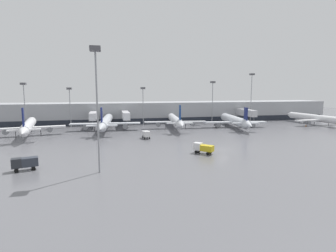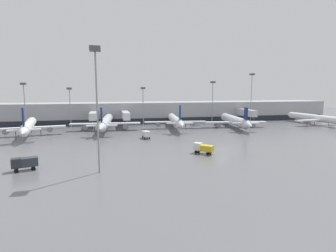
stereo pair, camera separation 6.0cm
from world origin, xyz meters
TOP-DOWN VIEW (x-y plane):
  - ground_plane at (0.00, 0.00)m, footprint 320.00×320.00m
  - terminal_building at (-0.09, 61.79)m, footprint 160.00×30.34m
  - parked_jet_0 at (-52.31, 31.79)m, footprint 22.26×34.36m
  - parked_jet_1 at (58.22, 32.46)m, footprint 23.27×39.11m
  - parked_jet_2 at (-28.37, 37.79)m, footprint 24.95×38.12m
  - parked_jet_3 at (-2.56, 37.05)m, footprint 23.58×33.70m
  - parked_jet_4 at (20.84, 34.80)m, footprint 24.83×35.48m
  - service_truck_0 at (-16.41, 19.14)m, footprint 1.97×4.26m
  - service_truck_1 at (-6.45, -2.98)m, footprint 4.42×4.43m
  - service_truck_2 at (-42.44, -7.78)m, footprint 4.62×2.80m
  - traffic_cone_1 at (51.00, 31.74)m, footprint 0.50×0.50m
  - apron_light_mast_0 at (-57.55, 48.48)m, footprint 1.80×1.80m
  - apron_light_mast_1 at (17.48, 49.64)m, footprint 1.80×1.80m
  - apron_light_mast_2 at (-41.75, 49.43)m, footprint 1.80×1.80m
  - apron_light_mast_3 at (-29.26, -12.00)m, footprint 1.80×1.80m
  - apron_light_mast_4 at (37.22, 51.25)m, footprint 1.80×1.80m
  - apron_light_mast_5 at (-13.26, 48.98)m, footprint 1.80×1.80m

SIDE VIEW (x-z plane):
  - ground_plane at x=0.00m, z-range 0.00..0.00m
  - traffic_cone_1 at x=51.00m, z-range 0.00..0.73m
  - service_truck_1 at x=-6.45m, z-range 0.20..2.59m
  - service_truck_0 at x=-16.41m, z-range 0.22..2.58m
  - service_truck_2 at x=-42.44m, z-range 0.28..2.66m
  - parked_jet_4 at x=20.84m, z-range -1.62..6.94m
  - parked_jet_1 at x=58.22m, z-range -1.76..7.45m
  - parked_jet_3 at x=-2.56m, z-range -1.67..7.88m
  - parked_jet_2 at x=-28.37m, z-range -1.48..7.73m
  - parked_jet_0 at x=-52.31m, z-range -1.67..8.03m
  - terminal_building at x=-0.09m, z-range 0.00..9.00m
  - apron_light_mast_2 at x=-41.75m, z-range 4.74..20.27m
  - apron_light_mast_5 at x=-13.26m, z-range 4.78..20.49m
  - apron_light_mast_0 at x=-57.55m, z-range 5.09..22.33m
  - apron_light_mast_1 at x=17.48m, z-range 5.31..23.70m
  - apron_light_mast_3 at x=-29.26m, z-range 5.89..27.59m
  - apron_light_mast_4 at x=37.22m, z-range 5.95..28.06m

